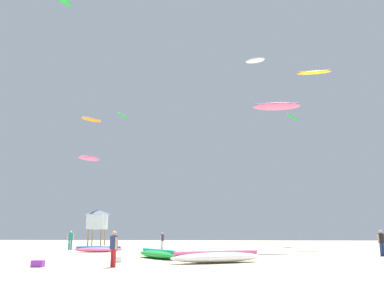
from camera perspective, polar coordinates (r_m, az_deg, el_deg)
The scene contains 18 objects.
ground_plane at distance 15.96m, azimuth -4.45°, elevation -18.49°, with size 120.00×120.00×0.00m, color beige.
person_foreground at distance 20.10m, azimuth -11.20°, elevation -14.20°, with size 0.43×0.43×1.71m.
person_midground at distance 39.83m, azimuth -4.32°, elevation -13.51°, with size 0.36×0.46×1.58m.
person_left at distance 39.20m, azimuth -17.09°, elevation -12.90°, with size 0.52×0.39×1.73m.
person_right at distance 31.25m, azimuth 25.62°, elevation -12.45°, with size 0.57×0.40×1.78m.
kite_grounded_near at distance 22.41m, azimuth 3.64°, elevation -15.94°, with size 5.53×3.83×0.68m.
kite_grounded_mid at distance 26.05m, azimuth -4.84°, elevation -15.51°, with size 3.87×4.68×0.57m.
kite_grounded_far at distance 34.53m, azimuth -13.30°, elevation -14.55°, with size 4.05×1.95×0.48m.
lifeguard_tower at distance 48.77m, azimuth -13.47°, elevation -10.50°, with size 2.30×2.30×4.15m.
cooler_box at distance 23.18m, azimuth -10.77°, elevation -16.02°, with size 0.56×0.36×0.32m, color white.
gear_bag at distance 21.22m, azimuth -21.32°, elevation -15.77°, with size 0.56×0.36×0.32m, color purple.
kite_aloft_0 at distance 57.90m, azimuth -14.58°, elevation -2.01°, with size 2.99×3.55×0.76m.
kite_aloft_1 at distance 50.66m, azimuth 14.28°, elevation 3.74°, with size 2.59×3.60×0.89m.
kite_aloft_3 at distance 45.01m, azimuth 17.18°, elevation 9.81°, with size 3.69×1.53×0.58m.
kite_aloft_4 at distance 42.61m, azimuth 9.09°, elevation 11.79°, with size 2.10×1.16×0.50m.
kite_aloft_5 at distance 41.17m, azimuth -14.27°, elevation 3.42°, with size 1.96×2.10×0.31m.
kite_aloft_6 at distance 36.31m, azimuth 12.09°, elevation 5.34°, with size 4.21×1.39×0.69m.
kite_aloft_7 at distance 54.13m, azimuth -9.90°, elevation 4.01°, with size 1.47×3.09×0.74m.
Camera 1 is at (2.27, -15.71, 1.70)m, focal length 37.04 mm.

